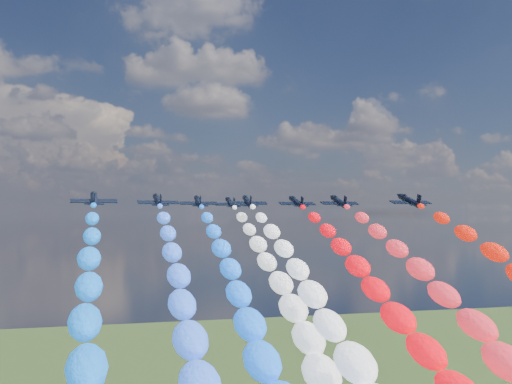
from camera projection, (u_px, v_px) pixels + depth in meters
name	position (u px, v px, depth m)	size (l,w,h in m)	color
jet_0	(94.00, 199.00, 116.84)	(8.90, 11.93, 2.63)	black
jet_1	(158.00, 200.00, 130.81)	(8.90, 11.93, 2.63)	black
jet_2	(198.00, 202.00, 142.58)	(8.90, 11.93, 2.63)	black
trail_2	(258.00, 364.00, 86.25)	(6.49, 111.18, 52.92)	#1565FF
jet_3	(248.00, 201.00, 141.73)	(8.90, 11.93, 2.63)	black
trail_3	(341.00, 365.00, 85.41)	(6.49, 111.18, 52.92)	white
jet_4	(231.00, 203.00, 157.72)	(8.90, 11.93, 2.63)	black
trail_4	(299.00, 341.00, 101.39)	(6.49, 111.18, 52.92)	white
jet_5	(296.00, 202.00, 148.01)	(8.90, 11.93, 2.63)	black
trail_5	(413.00, 355.00, 91.69)	(6.49, 111.18, 52.92)	#FB0512
jet_6	(339.00, 201.00, 141.94)	(8.90, 11.93, 2.63)	black
trail_6	(491.00, 365.00, 85.61)	(6.49, 111.18, 52.92)	red
jet_7	(409.00, 201.00, 131.08)	(8.90, 11.93, 2.63)	black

